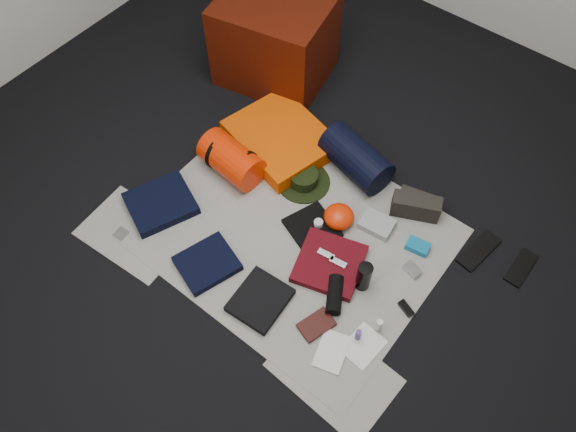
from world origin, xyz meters
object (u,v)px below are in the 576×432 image
Objects in this scene: red_cabinet at (275,40)px; sleeping_pad at (281,138)px; water_bottle at (364,277)px; navy_duffel at (356,158)px; compact_camera at (412,270)px; stuff_sack at (231,160)px; paperback_book at (316,325)px.

red_cabinet reaches higher than sleeping_pad.
water_bottle is at bearing -47.60° from red_cabinet.
navy_duffel is 4.68× the size of compact_camera.
compact_camera is (0.17, 0.23, -0.08)m from water_bottle.
compact_camera is (1.20, 0.08, -0.09)m from stuff_sack.
red_cabinet is 1.57× the size of navy_duffel.
red_cabinet reaches higher than navy_duffel.
navy_duffel is 0.74m from compact_camera.
water_bottle is (0.47, -0.61, -0.02)m from navy_duffel.
sleeping_pad reaches higher than compact_camera.
sleeping_pad is 3.08× the size of water_bottle.
stuff_sack is 1.91× the size of water_bottle.
sleeping_pad is at bearing 74.35° from stuff_sack.
sleeping_pad is at bearing -179.72° from compact_camera.
red_cabinet is 3.83× the size of paperback_book.
water_bottle is at bearing -39.23° from navy_duffel.
sleeping_pad is at bearing 152.45° from water_bottle.
compact_camera is at bearing 54.42° from water_bottle.
stuff_sack is at bearing 171.24° from paperback_book.
sleeping_pad is 1.39× the size of navy_duffel.
stuff_sack is (0.33, -0.82, -0.17)m from red_cabinet.
sleeping_pad is at bearing -153.16° from navy_duffel.
red_cabinet is 1.82× the size of stuff_sack.
navy_duffel is at bearing -34.15° from red_cabinet.
stuff_sack is (-0.10, -0.34, 0.06)m from sleeping_pad.
sleeping_pad is 1.61× the size of stuff_sack.
paperback_book is at bearing -26.11° from stuff_sack.
stuff_sack is 1.10m from paperback_book.
water_bottle is at bearing -8.16° from stuff_sack.
stuff_sack reaches higher than sleeping_pad.
red_cabinet is 1.13× the size of sleeping_pad.
stuff_sack reaches higher than compact_camera.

